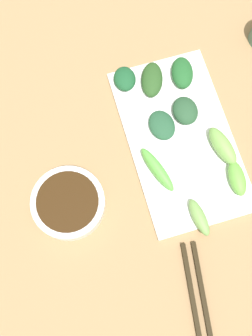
% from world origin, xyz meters
% --- Properties ---
extents(tabletop, '(2.10, 2.10, 0.02)m').
position_xyz_m(tabletop, '(0.00, 0.00, 0.01)').
color(tabletop, '#9D7951').
rests_on(tabletop, ground).
extents(sauce_bowl, '(0.13, 0.13, 0.04)m').
position_xyz_m(sauce_bowl, '(-0.12, -0.04, 0.04)').
color(sauce_bowl, white).
rests_on(sauce_bowl, tabletop).
extents(serving_plate, '(0.19, 0.33, 0.01)m').
position_xyz_m(serving_plate, '(0.10, 0.02, 0.03)').
color(serving_plate, white).
rests_on(serving_plate, tabletop).
extents(broccoli_leafy_0, '(0.06, 0.07, 0.02)m').
position_xyz_m(broccoli_leafy_0, '(0.15, 0.14, 0.04)').
color(broccoli_leafy_0, '#205928').
rests_on(broccoli_leafy_0, serving_plate).
extents(broccoli_leafy_1, '(0.05, 0.06, 0.02)m').
position_xyz_m(broccoli_leafy_1, '(0.08, 0.05, 0.04)').
color(broccoli_leafy_1, '#245134').
rests_on(broccoli_leafy_1, serving_plate).
extents(broccoli_leafy_2, '(0.06, 0.08, 0.02)m').
position_xyz_m(broccoli_leafy_2, '(0.09, 0.15, 0.04)').
color(broccoli_leafy_2, '#284E21').
rests_on(broccoli_leafy_2, serving_plate).
extents(broccoli_stalk_3, '(0.05, 0.10, 0.03)m').
position_xyz_m(broccoli_stalk_3, '(0.04, -0.03, 0.05)').
color(broccoli_stalk_3, '#5DB446').
rests_on(broccoli_stalk_3, serving_plate).
extents(broccoli_stalk_4, '(0.05, 0.08, 0.03)m').
position_xyz_m(broccoli_stalk_4, '(0.17, -0.02, 0.05)').
color(broccoli_stalk_4, '#78AC50').
rests_on(broccoli_stalk_4, serving_plate).
extents(broccoli_stalk_5, '(0.03, 0.07, 0.03)m').
position_xyz_m(broccoli_stalk_5, '(0.17, -0.08, 0.04)').
color(broccoli_stalk_5, '#68AD43').
rests_on(broccoli_stalk_5, serving_plate).
extents(broccoli_stalk_6, '(0.03, 0.07, 0.02)m').
position_xyz_m(broccoli_stalk_6, '(0.09, -0.13, 0.04)').
color(broccoli_stalk_6, '#74A252').
rests_on(broccoli_stalk_6, serving_plate).
extents(broccoli_leafy_7, '(0.05, 0.06, 0.02)m').
position_xyz_m(broccoli_leafy_7, '(0.13, 0.07, 0.04)').
color(broccoli_leafy_7, '#274D2F').
rests_on(broccoli_leafy_7, serving_plate).
extents(broccoli_leafy_8, '(0.05, 0.05, 0.02)m').
position_xyz_m(broccoli_leafy_8, '(0.04, 0.16, 0.04)').
color(broccoli_leafy_8, '#1B502B').
rests_on(broccoli_leafy_8, serving_plate).
extents(chopsticks, '(0.06, 0.23, 0.01)m').
position_xyz_m(chopsticks, '(0.04, -0.28, 0.02)').
color(chopsticks, black).
rests_on(chopsticks, tabletop).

